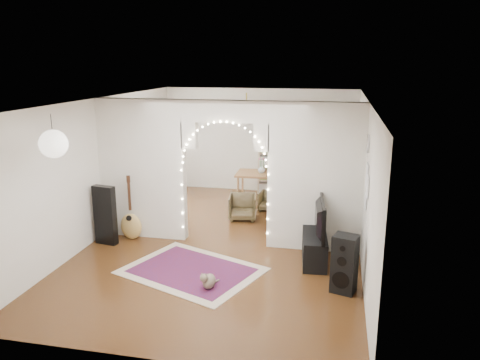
% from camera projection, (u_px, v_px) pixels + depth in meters
% --- Properties ---
extents(floor, '(7.50, 7.50, 0.00)m').
position_uv_depth(floor, '(226.00, 241.00, 9.01)').
color(floor, black).
rests_on(floor, ground).
extents(ceiling, '(5.00, 7.50, 0.02)m').
position_uv_depth(ceiling, '(225.00, 100.00, 8.34)').
color(ceiling, white).
rests_on(ceiling, wall_back).
extents(wall_back, '(5.00, 0.02, 2.70)m').
position_uv_depth(wall_back, '(259.00, 141.00, 12.23)').
color(wall_back, silver).
rests_on(wall_back, floor).
extents(wall_front, '(5.00, 0.02, 2.70)m').
position_uv_depth(wall_front, '(145.00, 252.00, 5.12)').
color(wall_front, silver).
rests_on(wall_front, floor).
extents(wall_left, '(0.02, 7.50, 2.70)m').
position_uv_depth(wall_left, '(102.00, 167.00, 9.18)').
color(wall_left, silver).
rests_on(wall_left, floor).
extents(wall_right, '(0.02, 7.50, 2.70)m').
position_uv_depth(wall_right, '(364.00, 180.00, 8.18)').
color(wall_right, silver).
rests_on(wall_right, floor).
extents(divider_wall, '(5.00, 0.20, 2.70)m').
position_uv_depth(divider_wall, '(226.00, 170.00, 8.66)').
color(divider_wall, silver).
rests_on(divider_wall, floor).
extents(fairy_lights, '(1.64, 0.04, 1.60)m').
position_uv_depth(fairy_lights, '(224.00, 164.00, 8.51)').
color(fairy_lights, '#FFEABF').
rests_on(fairy_lights, divider_wall).
extents(window, '(0.04, 1.20, 1.40)m').
position_uv_depth(window, '(140.00, 144.00, 10.84)').
color(window, white).
rests_on(window, wall_left).
extents(wall_clock, '(0.03, 0.31, 0.31)m').
position_uv_depth(wall_clock, '(368.00, 144.00, 7.43)').
color(wall_clock, white).
rests_on(wall_clock, wall_right).
extents(picture_frames, '(0.02, 0.50, 0.70)m').
position_uv_depth(picture_frames, '(367.00, 187.00, 7.20)').
color(picture_frames, white).
rests_on(picture_frames, wall_right).
extents(paper_lantern, '(0.40, 0.40, 0.40)m').
position_uv_depth(paper_lantern, '(53.00, 144.00, 6.56)').
color(paper_lantern, white).
rests_on(paper_lantern, ceiling).
extents(ceiling_fan, '(1.10, 1.10, 0.30)m').
position_uv_depth(ceiling_fan, '(246.00, 107.00, 10.31)').
color(ceiling_fan, '#B0953A').
rests_on(ceiling_fan, ceiling).
extents(area_rug, '(2.56, 2.27, 0.02)m').
position_uv_depth(area_rug, '(192.00, 270.00, 7.75)').
color(area_rug, maroon).
rests_on(area_rug, floor).
extents(guitar_case, '(0.45, 0.22, 1.13)m').
position_uv_depth(guitar_case, '(105.00, 215.00, 8.78)').
color(guitar_case, black).
rests_on(guitar_case, floor).
extents(acoustic_guitar, '(0.45, 0.23, 1.08)m').
position_uv_depth(acoustic_guitar, '(131.00, 216.00, 9.02)').
color(acoustic_guitar, tan).
rests_on(acoustic_guitar, floor).
extents(tabby_cat, '(0.29, 0.46, 0.30)m').
position_uv_depth(tabby_cat, '(208.00, 281.00, 7.13)').
color(tabby_cat, brown).
rests_on(tabby_cat, floor).
extents(floor_speaker, '(0.42, 0.39, 0.90)m').
position_uv_depth(floor_speaker, '(344.00, 264.00, 6.96)').
color(floor_speaker, black).
rests_on(floor_speaker, floor).
extents(media_console, '(0.49, 1.03, 0.50)m').
position_uv_depth(media_console, '(314.00, 249.00, 8.03)').
color(media_console, black).
rests_on(media_console, floor).
extents(tv, '(0.24, 1.08, 0.62)m').
position_uv_depth(tv, '(316.00, 218.00, 7.89)').
color(tv, black).
rests_on(tv, media_console).
extents(bookcase, '(1.46, 0.82, 1.46)m').
position_uv_depth(bookcase, '(286.00, 167.00, 12.00)').
color(bookcase, tan).
rests_on(bookcase, floor).
extents(dining_table, '(1.23, 0.84, 0.76)m').
position_uv_depth(dining_table, '(262.00, 176.00, 11.30)').
color(dining_table, brown).
rests_on(dining_table, floor).
extents(flower_vase, '(0.19, 0.19, 0.19)m').
position_uv_depth(flower_vase, '(262.00, 169.00, 11.26)').
color(flower_vase, white).
rests_on(flower_vase, dining_table).
extents(dining_chair_left, '(0.66, 0.68, 0.54)m').
position_uv_depth(dining_chair_left, '(243.00, 207.00, 10.23)').
color(dining_chair_left, '#493D24').
rests_on(dining_chair_left, floor).
extents(dining_chair_right, '(0.53, 0.54, 0.44)m').
position_uv_depth(dining_chair_right, '(270.00, 201.00, 10.84)').
color(dining_chair_right, '#493D24').
rests_on(dining_chair_right, floor).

